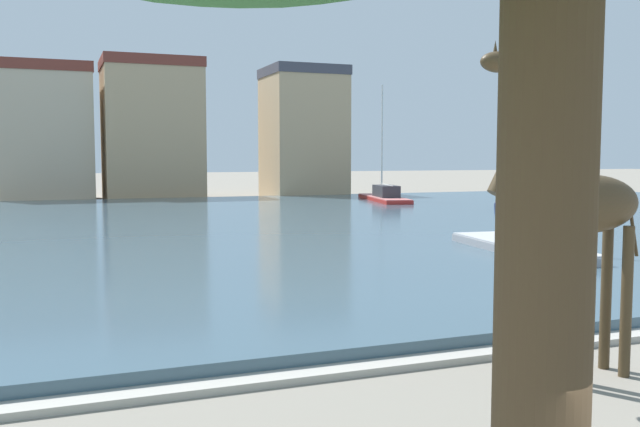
{
  "coord_description": "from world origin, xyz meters",
  "views": [
    {
      "loc": [
        -3.15,
        -1.39,
        3.45
      ],
      "look_at": [
        2.26,
        12.69,
        2.2
      ],
      "focal_mm": 38.69,
      "sensor_mm": 36.0,
      "label": 1
    }
  ],
  "objects_px": {
    "giraffe_statue": "(580,211)",
    "sailboat_grey": "(510,248)",
    "sailboat_navy": "(528,210)",
    "sailboat_red": "(382,198)"
  },
  "relations": [
    {
      "from": "giraffe_statue",
      "to": "sailboat_grey",
      "type": "distance_m",
      "value": 12.94
    },
    {
      "from": "giraffe_statue",
      "to": "sailboat_navy",
      "type": "xyz_separation_m",
      "value": [
        16.68,
        22.69,
        -2.1
      ]
    },
    {
      "from": "sailboat_navy",
      "to": "sailboat_red",
      "type": "xyz_separation_m",
      "value": [
        -2.33,
        13.43,
        -0.03
      ]
    },
    {
      "from": "giraffe_statue",
      "to": "sailboat_navy",
      "type": "height_order",
      "value": "sailboat_navy"
    },
    {
      "from": "sailboat_navy",
      "to": "sailboat_red",
      "type": "distance_m",
      "value": 13.63
    },
    {
      "from": "giraffe_statue",
      "to": "sailboat_grey",
      "type": "xyz_separation_m",
      "value": [
        6.76,
        10.8,
        -2.25
      ]
    },
    {
      "from": "sailboat_red",
      "to": "giraffe_statue",
      "type": "bearing_deg",
      "value": -111.67
    },
    {
      "from": "giraffe_statue",
      "to": "sailboat_red",
      "type": "xyz_separation_m",
      "value": [
        14.35,
        36.12,
        -2.13
      ]
    },
    {
      "from": "sailboat_navy",
      "to": "sailboat_red",
      "type": "relative_size",
      "value": 0.88
    },
    {
      "from": "giraffe_statue",
      "to": "sailboat_navy",
      "type": "distance_m",
      "value": 28.24
    }
  ]
}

